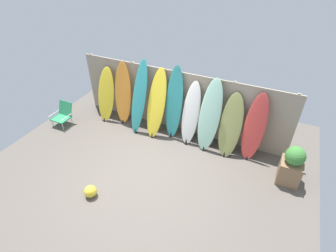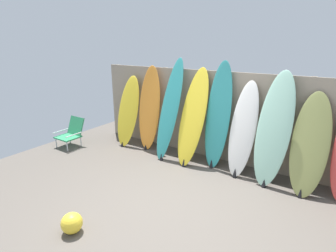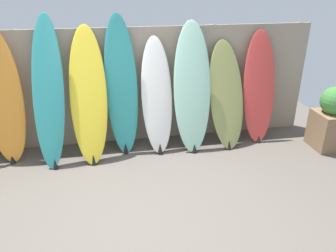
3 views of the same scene
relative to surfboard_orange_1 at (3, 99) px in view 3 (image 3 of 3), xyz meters
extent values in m
plane|color=#5B544C|center=(1.64, -1.69, -0.92)|extent=(7.68, 7.68, 0.00)
cube|color=gray|center=(1.64, 0.31, -0.02)|extent=(6.08, 0.04, 1.80)
cylinder|color=gray|center=(0.20, 0.35, -0.02)|extent=(0.10, 0.10, 1.80)
cylinder|color=gray|center=(1.64, 0.35, -0.02)|extent=(0.10, 0.10, 1.80)
cylinder|color=gray|center=(3.08, 0.35, -0.02)|extent=(0.10, 0.10, 1.80)
cylinder|color=gray|center=(4.52, 0.35, -0.02)|extent=(0.10, 0.10, 1.80)
ellipsoid|color=orange|center=(0.00, 0.00, 0.01)|extent=(0.56, 0.46, 1.86)
cone|color=black|center=(0.00, -0.17, -0.86)|extent=(0.08, 0.08, 0.11)
ellipsoid|color=teal|center=(0.63, -0.13, 0.10)|extent=(0.51, 0.78, 2.04)
cone|color=black|center=(0.63, -0.44, -0.84)|extent=(0.08, 0.08, 0.14)
ellipsoid|color=yellow|center=(1.15, -0.10, 0.02)|extent=(0.54, 0.77, 1.88)
cone|color=black|center=(1.15, -0.42, -0.83)|extent=(0.08, 0.08, 0.15)
ellipsoid|color=teal|center=(1.62, 0.02, 0.09)|extent=(0.48, 0.49, 2.02)
cone|color=black|center=(1.62, -0.18, -0.83)|extent=(0.08, 0.08, 0.17)
ellipsoid|color=white|center=(2.13, -0.03, -0.07)|extent=(0.46, 0.61, 1.69)
cone|color=black|center=(2.13, -0.29, -0.83)|extent=(0.08, 0.08, 0.17)
ellipsoid|color=#9ED6BC|center=(2.66, -0.09, 0.04)|extent=(0.61, 0.65, 1.91)
cone|color=black|center=(2.66, -0.34, -0.84)|extent=(0.08, 0.08, 0.13)
ellipsoid|color=olive|center=(3.21, -0.06, -0.12)|extent=(0.58, 0.69, 1.60)
cone|color=black|center=(3.21, -0.34, -0.84)|extent=(0.08, 0.08, 0.14)
ellipsoid|color=#D13D38|center=(3.77, 0.00, -0.05)|extent=(0.55, 0.53, 1.74)
cone|color=black|center=(3.77, -0.20, -0.86)|extent=(0.08, 0.08, 0.11)
cube|color=#846647|center=(4.76, -0.53, -0.63)|extent=(0.48, 0.48, 0.58)
sphere|color=#3E8138|center=(4.76, -0.53, -0.15)|extent=(0.44, 0.44, 0.44)
camera|label=1|loc=(4.05, -5.53, 3.69)|focal=28.00mm
camera|label=2|loc=(3.47, -4.46, 1.40)|focal=28.00mm
camera|label=3|loc=(1.45, -4.60, 1.52)|focal=35.00mm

